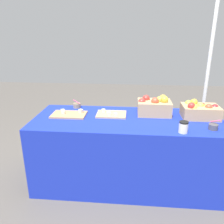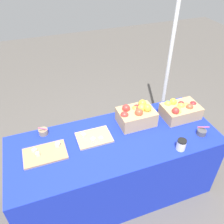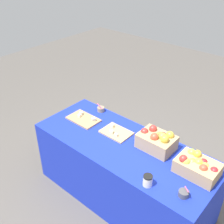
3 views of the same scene
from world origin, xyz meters
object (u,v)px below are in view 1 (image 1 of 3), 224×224
(apple_crate_middle, at_px, (154,106))
(cutting_board_front, at_px, (111,114))
(cutting_board_back, at_px, (69,114))
(apple_crate_left, at_px, (200,110))
(tent_pole, at_px, (208,68))
(coffee_cup, at_px, (183,127))
(sample_bowl_mid, at_px, (213,127))
(sample_bowl_near, at_px, (77,105))

(apple_crate_middle, height_order, cutting_board_front, apple_crate_middle)
(cutting_board_back, bearing_deg, cutting_board_front, 5.83)
(apple_crate_left, height_order, tent_pole, tent_pole)
(coffee_cup, bearing_deg, cutting_board_back, 163.00)
(tent_pole, bearing_deg, apple_crate_middle, -139.09)
(sample_bowl_mid, bearing_deg, tent_pole, 78.52)
(apple_crate_left, distance_m, sample_bowl_near, 1.34)
(apple_crate_left, xyz_separation_m, sample_bowl_mid, (0.04, -0.30, -0.05))
(sample_bowl_mid, xyz_separation_m, coffee_cup, (-0.28, -0.09, 0.02))
(sample_bowl_near, height_order, coffee_cup, sample_bowl_near)
(apple_crate_middle, distance_m, cutting_board_front, 0.46)
(tent_pole, bearing_deg, coffee_cup, -114.37)
(cutting_board_front, relative_size, sample_bowl_mid, 2.94)
(apple_crate_left, distance_m, tent_pole, 0.77)
(apple_crate_left, bearing_deg, cutting_board_back, -177.64)
(apple_crate_middle, bearing_deg, tent_pole, 40.91)
(apple_crate_left, xyz_separation_m, coffee_cup, (-0.24, -0.39, -0.03))
(cutting_board_front, height_order, cutting_board_back, cutting_board_back)
(cutting_board_back, bearing_deg, coffee_cup, -17.00)
(sample_bowl_mid, distance_m, tent_pole, 1.05)
(apple_crate_left, relative_size, apple_crate_middle, 1.05)
(cutting_board_front, xyz_separation_m, cutting_board_back, (-0.44, -0.04, 0.00))
(apple_crate_middle, xyz_separation_m, coffee_cup, (0.21, -0.46, -0.04))
(apple_crate_left, height_order, sample_bowl_near, apple_crate_left)
(cutting_board_back, bearing_deg, apple_crate_left, 2.36)
(apple_crate_middle, distance_m, tent_pole, 0.96)
(apple_crate_middle, relative_size, tent_pole, 0.15)
(coffee_cup, bearing_deg, cutting_board_front, 150.07)
(sample_bowl_near, bearing_deg, coffee_cup, -28.97)
(apple_crate_middle, height_order, tent_pole, tent_pole)
(cutting_board_front, distance_m, sample_bowl_near, 0.47)
(apple_crate_left, xyz_separation_m, cutting_board_back, (-1.34, -0.06, -0.07))
(cutting_board_back, relative_size, sample_bowl_mid, 3.40)
(sample_bowl_near, bearing_deg, apple_crate_left, -8.84)
(cutting_board_back, distance_m, tent_pole, 1.78)
(cutting_board_back, height_order, coffee_cup, coffee_cup)
(coffee_cup, bearing_deg, tent_pole, 65.63)
(cutting_board_front, bearing_deg, tent_pole, 30.51)
(apple_crate_middle, relative_size, coffee_cup, 3.36)
(apple_crate_left, xyz_separation_m, apple_crate_middle, (-0.45, 0.06, 0.01))
(sample_bowl_mid, bearing_deg, apple_crate_middle, 143.36)
(apple_crate_left, height_order, apple_crate_middle, apple_crate_middle)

